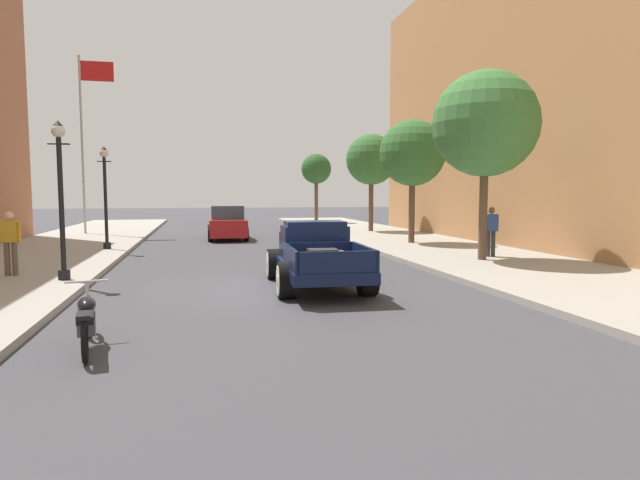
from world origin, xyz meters
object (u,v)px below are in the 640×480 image
Objects in this scene: flagpole at (86,125)px; street_tree_third at (371,160)px; street_tree_second at (413,153)px; street_lamp_near at (61,188)px; street_tree_farthest at (316,169)px; motorcycle_parked at (86,319)px; pedestrian_sidewalk_left at (10,239)px; hotrod_truck_navy at (315,255)px; street_lamp_far at (105,190)px; car_background_red at (227,224)px; street_tree_nearest at (485,124)px; pedestrian_sidewalk_right at (491,229)px.

street_tree_third is (14.95, -1.50, -1.69)m from flagpole.
flagpole is 16.93m from street_tree_second.
street_lamp_near is 0.72× the size of street_tree_third.
street_tree_second is 16.27m from street_tree_farthest.
motorcycle_parked is 7.60m from pedestrian_sidewalk_left.
street_tree_second is (13.56, 6.41, 2.84)m from pedestrian_sidewalk_left.
hotrod_truck_navy is at bearing -16.68° from pedestrian_sidewalk_left.
street_lamp_far is 9.47m from flagpole.
street_tree_second is (12.26, -0.04, 1.54)m from street_lamp_far.
street_tree_farthest is at bearing 58.40° from car_background_red.
street_tree_second reaches higher than street_tree_farthest.
car_background_red is at bearing 81.04° from motorcycle_parked.
street_tree_nearest is at bearing -56.15° from car_background_red.
street_lamp_far is at bearing 91.50° from street_lamp_near.
pedestrian_sidewalk_right is (14.21, 1.08, 0.00)m from pedestrian_sidewalk_left.
flagpole is (-0.91, 15.01, 4.68)m from pedestrian_sidewalk_left.
hotrod_truck_navy is 1.02× the size of street_tree_farthest.
car_background_red is at bearing -121.60° from street_tree_farthest.
pedestrian_sidewalk_right is 0.34× the size of street_tree_farthest.
flagpole is at bearing 116.01° from hotrod_truck_navy.
car_background_red reaches higher than hotrod_truck_navy.
pedestrian_sidewalk_left reaches higher than car_background_red.
pedestrian_sidewalk_right is 0.32× the size of street_tree_second.
street_tree_nearest is 1.21× the size of street_tree_farthest.
street_tree_second is (6.05, 8.66, 3.17)m from hotrod_truck_navy.
pedestrian_sidewalk_left is at bearing -175.64° from pedestrian_sidewalk_right.
street_tree_nearest is 1.14× the size of street_tree_second.
street_tree_nearest reaches higher than motorcycle_parked.
pedestrian_sidewalk_right is at bearing -82.99° from street_tree_second.
flagpole reaches higher than hotrod_truck_navy.
flagpole reaches higher than street_lamp_near.
hotrod_truck_navy is 0.84× the size of street_tree_nearest.
pedestrian_sidewalk_left and pedestrian_sidewalk_right have the same top height.
motorcycle_parked is 23.42m from street_tree_third.
street_tree_second is 1.06× the size of street_tree_farthest.
street_lamp_near is at bearing -173.27° from street_tree_nearest.
street_lamp_near is at bearing -34.62° from pedestrian_sidewalk_left.
pedestrian_sidewalk_right is 12.96m from street_lamp_near.
street_lamp_far reaches higher than motorcycle_parked.
car_background_red is 13.46m from street_lamp_near.
street_lamp_near reaches higher than car_background_red.
street_lamp_near is at bearing -109.91° from car_background_red.
street_tree_third is (12.74, 7.06, 1.69)m from street_lamp_far.
street_lamp_far is at bearing -133.01° from car_background_red.
street_tree_nearest reaches higher than street_lamp_far.
street_lamp_far is (-6.22, 8.70, 1.63)m from hotrod_truck_navy.
street_tree_second reaches higher than street_lamp_near.
pedestrian_sidewalk_right is at bearing -51.97° from car_background_red.
street_lamp_near is 12.27m from street_tree_nearest.
flagpole reaches higher than car_background_red.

